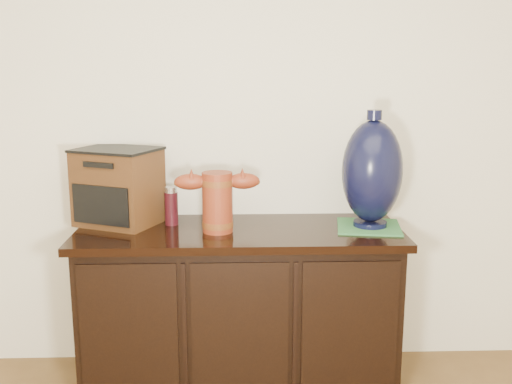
{
  "coord_description": "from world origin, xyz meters",
  "views": [
    {
      "loc": [
        -0.01,
        -0.38,
        1.48
      ],
      "look_at": [
        0.07,
        2.18,
        0.94
      ],
      "focal_mm": 42.0,
      "sensor_mm": 36.0,
      "label": 1
    }
  ],
  "objects_px": {
    "sideboard": "(240,306)",
    "spray_can": "(171,206)",
    "lamp_base": "(372,172)",
    "terracotta_vessel": "(217,198)",
    "tv_radio": "(118,187)"
  },
  "relations": [
    {
      "from": "sideboard",
      "to": "spray_can",
      "type": "xyz_separation_m",
      "value": [
        -0.31,
        0.09,
        0.46
      ]
    },
    {
      "from": "sideboard",
      "to": "lamp_base",
      "type": "distance_m",
      "value": 0.86
    },
    {
      "from": "lamp_base",
      "to": "spray_can",
      "type": "relative_size",
      "value": 2.94
    },
    {
      "from": "sideboard",
      "to": "lamp_base",
      "type": "bearing_deg",
      "value": 0.53
    },
    {
      "from": "terracotta_vessel",
      "to": "tv_radio",
      "type": "xyz_separation_m",
      "value": [
        -0.46,
        0.15,
        0.03
      ]
    },
    {
      "from": "tv_radio",
      "to": "terracotta_vessel",
      "type": "bearing_deg",
      "value": 5.82
    },
    {
      "from": "terracotta_vessel",
      "to": "spray_can",
      "type": "bearing_deg",
      "value": 146.63
    },
    {
      "from": "sideboard",
      "to": "spray_can",
      "type": "relative_size",
      "value": 8.2
    },
    {
      "from": "terracotta_vessel",
      "to": "spray_can",
      "type": "distance_m",
      "value": 0.26
    },
    {
      "from": "tv_radio",
      "to": "spray_can",
      "type": "bearing_deg",
      "value": 18.2
    },
    {
      "from": "terracotta_vessel",
      "to": "tv_radio",
      "type": "relative_size",
      "value": 0.86
    },
    {
      "from": "tv_radio",
      "to": "spray_can",
      "type": "height_order",
      "value": "tv_radio"
    },
    {
      "from": "terracotta_vessel",
      "to": "tv_radio",
      "type": "height_order",
      "value": "tv_radio"
    },
    {
      "from": "terracotta_vessel",
      "to": "tv_radio",
      "type": "distance_m",
      "value": 0.49
    },
    {
      "from": "terracotta_vessel",
      "to": "lamp_base",
      "type": "distance_m",
      "value": 0.7
    }
  ]
}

